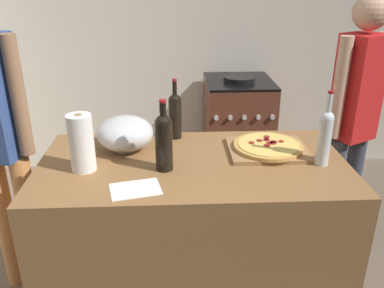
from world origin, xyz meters
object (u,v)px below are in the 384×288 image
(mixing_bowl, at_px, (125,133))
(paper_towel_roll, at_px, (81,143))
(wine_bottle_dark, at_px, (325,135))
(pizza, at_px, (268,146))
(wine_bottle_green, at_px, (164,140))
(stove, at_px, (237,131))
(wine_bottle_clear, at_px, (175,114))
(person_in_red, at_px, (353,116))

(mixing_bowl, bearing_deg, paper_towel_roll, -127.45)
(wine_bottle_dark, bearing_deg, paper_towel_roll, -179.90)
(mixing_bowl, height_order, wine_bottle_dark, wine_bottle_dark)
(pizza, height_order, wine_bottle_green, wine_bottle_green)
(mixing_bowl, xyz_separation_m, wine_bottle_dark, (0.95, -0.22, 0.06))
(wine_bottle_dark, height_order, stove, wine_bottle_dark)
(pizza, height_order, stove, pizza)
(pizza, height_order, wine_bottle_dark, wine_bottle_dark)
(mixing_bowl, distance_m, wine_bottle_clear, 0.30)
(person_in_red, bearing_deg, pizza, -146.35)
(pizza, distance_m, wine_bottle_clear, 0.53)
(paper_towel_roll, height_order, wine_bottle_green, wine_bottle_green)
(wine_bottle_clear, xyz_separation_m, wine_bottle_green, (-0.05, -0.39, 0.01))
(wine_bottle_green, xyz_separation_m, person_in_red, (1.14, 0.59, -0.11))
(pizza, relative_size, person_in_red, 0.21)
(wine_bottle_dark, distance_m, stove, 1.73)
(wine_bottle_clear, height_order, wine_bottle_dark, wine_bottle_dark)
(paper_towel_roll, bearing_deg, pizza, 10.14)
(wine_bottle_green, xyz_separation_m, stove, (0.61, 1.63, -0.61))
(mixing_bowl, bearing_deg, stove, 59.72)
(mixing_bowl, bearing_deg, wine_bottle_clear, 30.22)
(wine_bottle_clear, xyz_separation_m, stove, (0.55, 1.24, -0.60))
(person_in_red, bearing_deg, wine_bottle_clear, -169.64)
(pizza, distance_m, person_in_red, 0.74)
(pizza, height_order, mixing_bowl, mixing_bowl)
(pizza, distance_m, wine_bottle_green, 0.57)
(paper_towel_roll, distance_m, wine_bottle_clear, 0.57)
(mixing_bowl, bearing_deg, wine_bottle_green, -49.67)
(stove, relative_size, person_in_red, 0.58)
(mixing_bowl, relative_size, stove, 0.30)
(wine_bottle_green, relative_size, wine_bottle_dark, 0.93)
(paper_towel_roll, height_order, person_in_red, person_in_red)
(mixing_bowl, distance_m, wine_bottle_green, 0.32)
(mixing_bowl, bearing_deg, wine_bottle_dark, -13.14)
(wine_bottle_dark, distance_m, person_in_red, 0.70)
(mixing_bowl, height_order, wine_bottle_clear, wine_bottle_clear)
(pizza, xyz_separation_m, paper_towel_roll, (-0.90, -0.16, 0.10))
(paper_towel_roll, distance_m, stove, 1.98)
(wine_bottle_clear, bearing_deg, wine_bottle_dark, -28.19)
(pizza, bearing_deg, stove, 86.71)
(wine_bottle_dark, xyz_separation_m, person_in_red, (0.40, 0.57, -0.11))
(pizza, relative_size, wine_bottle_clear, 1.06)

